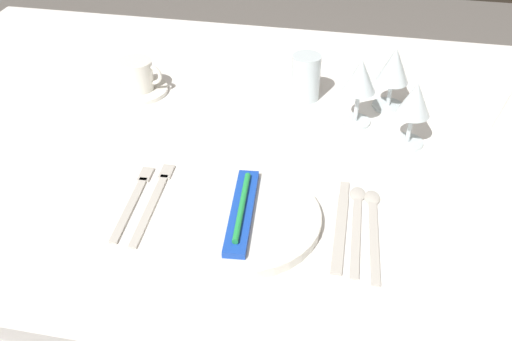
{
  "coord_description": "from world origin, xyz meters",
  "views": [
    {
      "loc": [
        0.18,
        -0.97,
        1.38
      ],
      "look_at": [
        0.02,
        -0.15,
        0.76
      ],
      "focal_mm": 39.9,
      "sensor_mm": 36.0,
      "label": 1
    }
  ],
  "objects_px": {
    "dinner_plate": "(242,218)",
    "coffee_cup_left": "(137,75)",
    "fork_inner": "(134,199)",
    "wine_glass_centre": "(360,79)",
    "spoon_soup": "(357,218)",
    "wine_glass_right": "(394,68)",
    "drink_tumbler": "(306,80)",
    "spoon_dessert": "(373,223)",
    "fork_outer": "(154,199)",
    "dinner_knife": "(341,226)",
    "wine_glass_left": "(414,103)",
    "toothbrush_package": "(242,210)"
  },
  "relations": [
    {
      "from": "dinner_plate",
      "to": "wine_glass_centre",
      "type": "relative_size",
      "value": 1.81
    },
    {
      "from": "fork_outer",
      "to": "dinner_knife",
      "type": "distance_m",
      "value": 0.33
    },
    {
      "from": "spoon_dessert",
      "to": "wine_glass_left",
      "type": "relative_size",
      "value": 1.65
    },
    {
      "from": "dinner_plate",
      "to": "wine_glass_left",
      "type": "bearing_deg",
      "value": 46.88
    },
    {
      "from": "dinner_plate",
      "to": "coffee_cup_left",
      "type": "height_order",
      "value": "coffee_cup_left"
    },
    {
      "from": "fork_outer",
      "to": "spoon_dessert",
      "type": "distance_m",
      "value": 0.38
    },
    {
      "from": "fork_inner",
      "to": "coffee_cup_left",
      "type": "distance_m",
      "value": 0.4
    },
    {
      "from": "dinner_knife",
      "to": "drink_tumbler",
      "type": "distance_m",
      "value": 0.44
    },
    {
      "from": "dinner_plate",
      "to": "fork_inner",
      "type": "bearing_deg",
      "value": 174.65
    },
    {
      "from": "spoon_soup",
      "to": "wine_glass_right",
      "type": "distance_m",
      "value": 0.4
    },
    {
      "from": "spoon_dessert",
      "to": "wine_glass_right",
      "type": "distance_m",
      "value": 0.41
    },
    {
      "from": "spoon_soup",
      "to": "drink_tumbler",
      "type": "height_order",
      "value": "drink_tumbler"
    },
    {
      "from": "fork_outer",
      "to": "spoon_dessert",
      "type": "relative_size",
      "value": 0.99
    },
    {
      "from": "spoon_dessert",
      "to": "drink_tumbler",
      "type": "xyz_separation_m",
      "value": [
        -0.17,
        0.4,
        0.04
      ]
    },
    {
      "from": "spoon_soup",
      "to": "dinner_plate",
      "type": "bearing_deg",
      "value": -166.76
    },
    {
      "from": "spoon_dessert",
      "to": "coffee_cup_left",
      "type": "height_order",
      "value": "coffee_cup_left"
    },
    {
      "from": "fork_outer",
      "to": "dinner_knife",
      "type": "height_order",
      "value": "same"
    },
    {
      "from": "wine_glass_right",
      "to": "drink_tumbler",
      "type": "height_order",
      "value": "wine_glass_right"
    },
    {
      "from": "spoon_soup",
      "to": "wine_glass_centre",
      "type": "bearing_deg",
      "value": 93.87
    },
    {
      "from": "toothbrush_package",
      "to": "wine_glass_right",
      "type": "distance_m",
      "value": 0.5
    },
    {
      "from": "wine_glass_centre",
      "to": "spoon_dessert",
      "type": "bearing_deg",
      "value": -81.2
    },
    {
      "from": "fork_outer",
      "to": "spoon_dessert",
      "type": "height_order",
      "value": "spoon_dessert"
    },
    {
      "from": "dinner_plate",
      "to": "drink_tumbler",
      "type": "xyz_separation_m",
      "value": [
        0.05,
        0.44,
        0.04
      ]
    },
    {
      "from": "coffee_cup_left",
      "to": "wine_glass_right",
      "type": "distance_m",
      "value": 0.57
    },
    {
      "from": "drink_tumbler",
      "to": "toothbrush_package",
      "type": "bearing_deg",
      "value": -96.52
    },
    {
      "from": "fork_outer",
      "to": "spoon_soup",
      "type": "xyz_separation_m",
      "value": [
        0.35,
        0.02,
        0.0
      ]
    },
    {
      "from": "dinner_knife",
      "to": "wine_glass_centre",
      "type": "distance_m",
      "value": 0.35
    },
    {
      "from": "coffee_cup_left",
      "to": "wine_glass_centre",
      "type": "relative_size",
      "value": 0.67
    },
    {
      "from": "dinner_plate",
      "to": "toothbrush_package",
      "type": "relative_size",
      "value": 1.25
    },
    {
      "from": "spoon_soup",
      "to": "toothbrush_package",
      "type": "bearing_deg",
      "value": -166.76
    },
    {
      "from": "toothbrush_package",
      "to": "wine_glass_left",
      "type": "bearing_deg",
      "value": 46.88
    },
    {
      "from": "wine_glass_centre",
      "to": "wine_glass_left",
      "type": "xyz_separation_m",
      "value": [
        0.11,
        -0.06,
        -0.01
      ]
    },
    {
      "from": "dinner_plate",
      "to": "wine_glass_right",
      "type": "height_order",
      "value": "wine_glass_right"
    },
    {
      "from": "wine_glass_right",
      "to": "spoon_soup",
      "type": "bearing_deg",
      "value": -96.84
    },
    {
      "from": "dinner_plate",
      "to": "coffee_cup_left",
      "type": "bearing_deg",
      "value": 130.11
    },
    {
      "from": "spoon_dessert",
      "to": "coffee_cup_left",
      "type": "relative_size",
      "value": 2.3
    },
    {
      "from": "fork_outer",
      "to": "dinner_knife",
      "type": "bearing_deg",
      "value": -1.11
    },
    {
      "from": "dinner_knife",
      "to": "wine_glass_centre",
      "type": "relative_size",
      "value": 1.57
    },
    {
      "from": "dinner_plate",
      "to": "spoon_dessert",
      "type": "relative_size",
      "value": 1.17
    },
    {
      "from": "spoon_dessert",
      "to": "wine_glass_right",
      "type": "height_order",
      "value": "wine_glass_right"
    },
    {
      "from": "dinner_plate",
      "to": "spoon_soup",
      "type": "xyz_separation_m",
      "value": [
        0.19,
        0.04,
        -0.01
      ]
    },
    {
      "from": "toothbrush_package",
      "to": "fork_inner",
      "type": "xyz_separation_m",
      "value": [
        -0.2,
        0.02,
        -0.02
      ]
    },
    {
      "from": "fork_inner",
      "to": "wine_glass_centre",
      "type": "relative_size",
      "value": 1.39
    },
    {
      "from": "wine_glass_centre",
      "to": "drink_tumbler",
      "type": "xyz_separation_m",
      "value": [
        -0.12,
        0.09,
        -0.06
      ]
    },
    {
      "from": "fork_outer",
      "to": "wine_glass_left",
      "type": "bearing_deg",
      "value": 31.49
    },
    {
      "from": "spoon_soup",
      "to": "spoon_dessert",
      "type": "xyz_separation_m",
      "value": [
        0.03,
        -0.01,
        0.0
      ]
    },
    {
      "from": "coffee_cup_left",
      "to": "drink_tumbler",
      "type": "bearing_deg",
      "value": 7.19
    },
    {
      "from": "toothbrush_package",
      "to": "coffee_cup_left",
      "type": "height_order",
      "value": "coffee_cup_left"
    },
    {
      "from": "spoon_dessert",
      "to": "coffee_cup_left",
      "type": "xyz_separation_m",
      "value": [
        -0.55,
        0.35,
        0.04
      ]
    },
    {
      "from": "coffee_cup_left",
      "to": "dinner_plate",
      "type": "bearing_deg",
      "value": -49.89
    }
  ]
}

